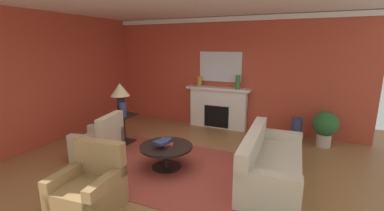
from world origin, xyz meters
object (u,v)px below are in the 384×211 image
vase_mantel_left (199,81)px  vase_tall_corner (296,130)px  armchair_near_window (99,144)px  side_table (122,127)px  vase_on_side_table (123,110)px  fireplace (218,109)px  sofa (270,165)px  potted_plant (325,126)px  coffee_table (166,151)px  armchair_facing_fireplace (89,190)px  mantel_mirror (220,67)px  vase_mantel_right (238,82)px  table_lamp (120,93)px

vase_mantel_left → vase_tall_corner: 2.85m
armchair_near_window → side_table: armchair_near_window is taller
vase_on_side_table → armchair_near_window: bearing=-90.1°
fireplace → vase_tall_corner: 2.14m
sofa → potted_plant: bearing=67.3°
fireplace → vase_on_side_table: (-1.53, -2.21, 0.31)m
coffee_table → vase_mantel_left: (-0.48, 2.75, 0.96)m
armchair_facing_fireplace → vase_on_side_table: size_ratio=2.93×
mantel_mirror → vase_mantel_left: bearing=-162.8°
vase_on_side_table → potted_plant: 4.64m
side_table → vase_mantel_right: vase_mantel_right is taller
fireplace → table_lamp: bearing=-128.9°
fireplace → armchair_near_window: 3.38m
fireplace → mantel_mirror: (0.00, 0.12, 1.16)m
armchair_near_window → fireplace: bearing=62.9°
armchair_facing_fireplace → vase_tall_corner: bearing=58.7°
side_table → potted_plant: potted_plant is taller
armchair_near_window → vase_tall_corner: 4.53m
vase_mantel_right → potted_plant: size_ratio=0.44×
sofa → vase_on_side_table: size_ratio=6.58×
sofa → side_table: (-3.48, 0.42, 0.10)m
table_lamp → vase_mantel_left: table_lamp is taller
fireplace → mantel_mirror: 1.17m
table_lamp → potted_plant: bearing=21.6°
armchair_near_window → coffee_table: bearing=7.7°
fireplace → table_lamp: size_ratio=2.40×
table_lamp → armchair_near_window: bearing=-80.7°
table_lamp → vase_mantel_right: vase_mantel_right is taller
armchair_near_window → potted_plant: bearing=32.0°
side_table → vase_mantel_left: bearing=60.9°
mantel_mirror → coffee_table: mantel_mirror is taller
side_table → vase_mantel_right: (2.23, 2.04, 0.94)m
mantel_mirror → coffee_table: size_ratio=1.20×
coffee_table → potted_plant: 3.70m
vase_on_side_table → potted_plant: (4.23, 1.85, -0.37)m
vase_mantel_left → side_table: bearing=-119.1°
armchair_near_window → vase_mantel_left: (0.98, 2.95, 0.99)m
fireplace → sofa: 3.10m
coffee_table → vase_mantel_right: size_ratio=2.72×
armchair_facing_fireplace → vase_mantel_left: (-0.16, 4.35, 0.99)m
armchair_facing_fireplace → coffee_table: size_ratio=0.95×
side_table → vase_mantel_left: vase_mantel_left is taller
armchair_facing_fireplace → side_table: (-1.29, 2.31, 0.09)m
armchair_facing_fireplace → vase_mantel_right: vase_mantel_right is taller
side_table → potted_plant: size_ratio=0.84×
coffee_table → armchair_facing_fireplace: bearing=-101.4°
side_table → vase_tall_corner: bearing=25.3°
armchair_near_window → vase_mantel_left: size_ratio=3.37×
side_table → mantel_mirror: bearing=52.7°
vase_mantel_left → mantel_mirror: bearing=17.2°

